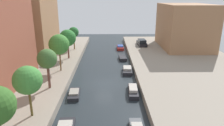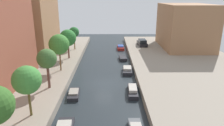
{
  "view_description": "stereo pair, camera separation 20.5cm",
  "coord_description": "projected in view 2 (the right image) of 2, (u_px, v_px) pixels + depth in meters",
  "views": [
    {
      "loc": [
        0.83,
        -28.8,
        12.57
      ],
      "look_at": [
        1.29,
        4.97,
        1.64
      ],
      "focal_mm": 33.61,
      "sensor_mm": 36.0,
      "label": 1
    },
    {
      "loc": [
        1.03,
        -28.81,
        12.57
      ],
      "look_at": [
        1.29,
        4.97,
        1.64
      ],
      "focal_mm": 33.61,
      "sensor_mm": 36.0,
      "label": 2
    }
  ],
  "objects": [
    {
      "name": "moored_boat_right_5",
      "position": [
        121.0,
        48.0,
        51.23
      ],
      "size": [
        1.61,
        3.67,
        0.91
      ],
      "color": "maroon",
      "rests_on": "ground_plane"
    },
    {
      "name": "low_block_right",
      "position": [
        185.0,
        26.0,
        47.62
      ],
      "size": [
        10.0,
        14.2,
        9.77
      ],
      "primitive_type": "cube",
      "color": "#9E704C",
      "rests_on": "quay_right"
    },
    {
      "name": "ground_plane",
      "position": [
        104.0,
        84.0,
        31.27
      ],
      "size": [
        84.0,
        84.0,
        0.0
      ],
      "primitive_type": "plane",
      "color": "#232B30"
    },
    {
      "name": "moored_boat_right_3",
      "position": [
        127.0,
        70.0,
        35.7
      ],
      "size": [
        1.78,
        3.68,
        0.91
      ],
      "color": "#232328",
      "rests_on": "ground_plane"
    },
    {
      "name": "street_tree_4",
      "position": [
        68.0,
        38.0,
        39.37
      ],
      "size": [
        3.15,
        3.15,
        5.52
      ],
      "color": "brown",
      "rests_on": "quay_left"
    },
    {
      "name": "quay_right",
      "position": [
        204.0,
        80.0,
        31.22
      ],
      "size": [
        20.0,
        64.0,
        1.0
      ],
      "primitive_type": "cube",
      "color": "gray",
      "rests_on": "ground_plane"
    },
    {
      "name": "moored_boat_right_2",
      "position": [
        133.0,
        91.0,
        28.02
      ],
      "size": [
        1.43,
        4.28,
        0.98
      ],
      "color": "#232328",
      "rests_on": "ground_plane"
    },
    {
      "name": "moored_boat_right_4",
      "position": [
        123.0,
        58.0,
        42.87
      ],
      "size": [
        1.56,
        3.14,
        0.63
      ],
      "color": "#232328",
      "rests_on": "ground_plane"
    },
    {
      "name": "street_tree_5",
      "position": [
        74.0,
        32.0,
        46.09
      ],
      "size": [
        2.28,
        2.28,
        4.99
      ],
      "color": "brown",
      "rests_on": "quay_left"
    },
    {
      "name": "street_tree_1",
      "position": [
        27.0,
        80.0,
        20.06
      ],
      "size": [
        2.8,
        2.8,
        5.25
      ],
      "color": "brown",
      "rests_on": "quay_left"
    },
    {
      "name": "street_tree_2",
      "position": [
        47.0,
        59.0,
        26.37
      ],
      "size": [
        2.51,
        2.51,
        5.23
      ],
      "color": "brown",
      "rests_on": "quay_left"
    },
    {
      "name": "street_tree_3",
      "position": [
        59.0,
        44.0,
        32.65
      ],
      "size": [
        3.2,
        3.2,
        5.88
      ],
      "color": "brown",
      "rests_on": "quay_left"
    },
    {
      "name": "parked_car",
      "position": [
        142.0,
        43.0,
        50.62
      ],
      "size": [
        2.08,
        4.8,
        1.5
      ],
      "color": "black",
      "rests_on": "quay_right"
    },
    {
      "name": "moored_boat_left_2",
      "position": [
        74.0,
        94.0,
        27.37
      ],
      "size": [
        1.62,
        3.47,
        0.7
      ],
      "color": "#232328",
      "rests_on": "ground_plane"
    },
    {
      "name": "quay_left",
      "position": [
        2.0,
        81.0,
        31.0
      ],
      "size": [
        20.0,
        64.0,
        1.0
      ],
      "primitive_type": "cube",
      "color": "gray",
      "rests_on": "ground_plane"
    }
  ]
}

